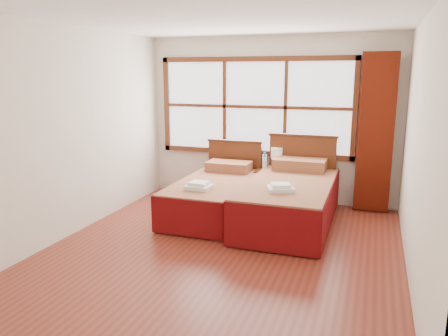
% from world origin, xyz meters
% --- Properties ---
extents(floor, '(4.50, 4.50, 0.00)m').
position_xyz_m(floor, '(0.00, 0.00, 0.00)').
color(floor, maroon).
rests_on(floor, ground).
extents(ceiling, '(4.50, 4.50, 0.00)m').
position_xyz_m(ceiling, '(0.00, 0.00, 2.60)').
color(ceiling, white).
rests_on(ceiling, wall_back).
extents(wall_back, '(4.00, 0.00, 4.00)m').
position_xyz_m(wall_back, '(0.00, 2.25, 1.30)').
color(wall_back, silver).
rests_on(wall_back, floor).
extents(wall_left, '(0.00, 4.50, 4.50)m').
position_xyz_m(wall_left, '(-2.00, 0.00, 1.30)').
color(wall_left, silver).
rests_on(wall_left, floor).
extents(wall_right, '(0.00, 4.50, 4.50)m').
position_xyz_m(wall_right, '(2.00, 0.00, 1.30)').
color(wall_right, silver).
rests_on(wall_right, floor).
extents(window, '(3.16, 0.06, 1.56)m').
position_xyz_m(window, '(-0.25, 2.21, 1.50)').
color(window, white).
rests_on(window, wall_back).
extents(curtain, '(0.50, 0.16, 2.30)m').
position_xyz_m(curtain, '(1.60, 2.11, 1.17)').
color(curtain, '#5B1609').
rests_on(curtain, wall_back).
extents(bed_left, '(0.99, 2.01, 0.96)m').
position_xyz_m(bed_left, '(-0.55, 1.20, 0.29)').
color(bed_left, '#3F1F0D').
rests_on(bed_left, floor).
extents(bed_right, '(1.13, 2.20, 1.11)m').
position_xyz_m(bed_right, '(0.55, 1.20, 0.34)').
color(bed_right, '#3F1F0D').
rests_on(bed_right, floor).
extents(nightstand, '(0.40, 0.40, 0.53)m').
position_xyz_m(nightstand, '(0.06, 1.99, 0.27)').
color(nightstand, '#582813').
rests_on(nightstand, floor).
extents(towels_left, '(0.33, 0.30, 0.09)m').
position_xyz_m(towels_left, '(-0.58, 0.66, 0.55)').
color(towels_left, white).
rests_on(towels_left, bed_left).
extents(towels_right, '(0.39, 0.36, 0.09)m').
position_xyz_m(towels_right, '(0.52, 0.64, 0.63)').
color(towels_right, white).
rests_on(towels_right, bed_right).
extents(lamp, '(0.18, 0.18, 0.35)m').
position_xyz_m(lamp, '(0.15, 2.11, 0.78)').
color(lamp, gold).
rests_on(lamp, nightstand).
extents(bottle_near, '(0.07, 0.07, 0.28)m').
position_xyz_m(bottle_near, '(-0.02, 2.00, 0.66)').
color(bottle_near, '#C0E5F7').
rests_on(bottle_near, nightstand).
extents(bottle_far, '(0.07, 0.07, 0.26)m').
position_xyz_m(bottle_far, '(0.00, 1.92, 0.65)').
color(bottle_far, '#C0E5F7').
rests_on(bottle_far, nightstand).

